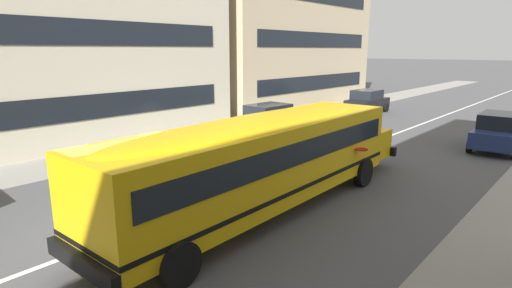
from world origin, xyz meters
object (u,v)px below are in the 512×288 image
object	(u,v)px
parked_car_dark_blue_far_corner	(499,131)
parked_car_black_mid_block	(367,101)
school_bus	(267,155)
parked_car_beige_by_lamppost	(270,119)

from	to	relation	value
parked_car_dark_blue_far_corner	parked_car_black_mid_block	xyz separation A→B (m)	(6.42, 9.46, 0.00)
parked_car_dark_blue_far_corner	parked_car_black_mid_block	world-z (taller)	same
school_bus	parked_car_beige_by_lamppost	xyz separation A→B (m)	(8.01, 6.42, -0.74)
parked_car_beige_by_lamppost	parked_car_black_mid_block	world-z (taller)	same
parked_car_beige_by_lamppost	parked_car_black_mid_block	distance (m)	10.62
school_bus	parked_car_beige_by_lamppost	distance (m)	10.29
parked_car_dark_blue_far_corner	school_bus	bearing A→B (deg)	-17.65
parked_car_beige_by_lamppost	parked_car_black_mid_block	bearing A→B (deg)	0.62
parked_car_dark_blue_far_corner	parked_car_beige_by_lamppost	size ratio (longest dim) A/B	1.00
school_bus	parked_car_black_mid_block	distance (m)	19.62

